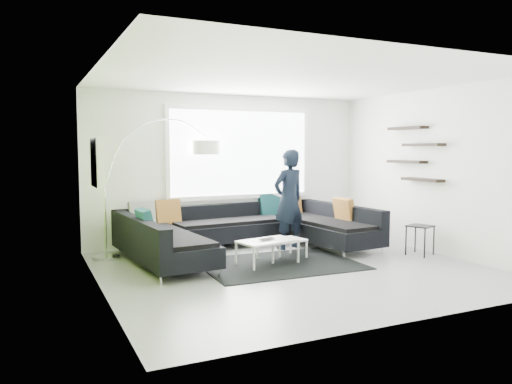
# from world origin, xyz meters

# --- Properties ---
(ground) EXTENTS (5.50, 5.50, 0.00)m
(ground) POSITION_xyz_m (0.00, 0.00, 0.00)
(ground) COLOR gray
(ground) RESTS_ON ground
(room_shell) EXTENTS (5.54, 5.04, 2.82)m
(room_shell) POSITION_xyz_m (0.04, 0.21, 1.81)
(room_shell) COLOR white
(room_shell) RESTS_ON ground
(sectional_sofa) EXTENTS (4.23, 2.83, 0.87)m
(sectional_sofa) POSITION_xyz_m (-0.15, 1.27, 0.38)
(sectional_sofa) COLOR black
(sectional_sofa) RESTS_ON ground
(rug) EXTENTS (2.45, 1.82, 0.01)m
(rug) POSITION_xyz_m (-0.06, 0.36, 0.01)
(rug) COLOR black
(rug) RESTS_ON ground
(coffee_table) EXTENTS (1.27, 0.89, 0.38)m
(coffee_table) POSITION_xyz_m (-0.03, 0.55, 0.19)
(coffee_table) COLOR silver
(coffee_table) RESTS_ON ground
(arc_lamp) EXTENTS (2.23, 0.99, 2.30)m
(arc_lamp) POSITION_xyz_m (-2.43, 1.88, 1.15)
(arc_lamp) COLOR silver
(arc_lamp) RESTS_ON ground
(side_table) EXTENTS (0.47, 0.47, 0.51)m
(side_table) POSITION_xyz_m (2.39, -0.05, 0.25)
(side_table) COLOR black
(side_table) RESTS_ON ground
(person) EXTENTS (0.83, 0.71, 1.77)m
(person) POSITION_xyz_m (0.67, 1.38, 0.89)
(person) COLOR black
(person) RESTS_ON ground
(laptop) EXTENTS (0.40, 0.36, 0.02)m
(laptop) POSITION_xyz_m (-0.21, 0.41, 0.39)
(laptop) COLOR black
(laptop) RESTS_ON coffee_table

